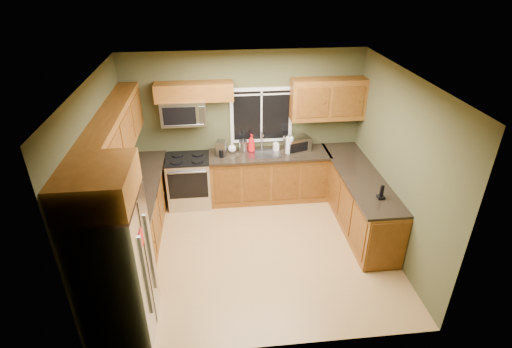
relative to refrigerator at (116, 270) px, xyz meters
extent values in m
plane|color=#AB814B|center=(1.74, 1.30, -0.90)|extent=(4.20, 4.20, 0.00)
plane|color=white|center=(1.74, 1.30, 1.80)|extent=(4.20, 4.20, 0.00)
plane|color=#47492C|center=(1.74, 3.10, 0.45)|extent=(4.20, 0.00, 4.20)
plane|color=#47492C|center=(1.74, -0.50, 0.45)|extent=(4.20, 0.00, 4.20)
plane|color=#47492C|center=(-0.36, 1.30, 0.45)|extent=(0.00, 3.60, 3.60)
plane|color=#47492C|center=(3.84, 1.30, 0.45)|extent=(0.00, 3.60, 3.60)
cube|color=white|center=(2.04, 3.09, 0.65)|extent=(1.12, 0.03, 1.02)
cube|color=black|center=(2.04, 3.08, 0.65)|extent=(1.00, 0.01, 0.90)
cube|color=white|center=(2.04, 3.07, 0.65)|extent=(0.03, 0.01, 0.90)
cube|color=white|center=(2.04, 3.07, 1.04)|extent=(1.00, 0.01, 0.03)
cube|color=brown|center=(-0.06, 1.78, -0.45)|extent=(0.60, 2.65, 0.90)
cube|color=black|center=(-0.04, 1.78, 0.02)|extent=(0.65, 2.65, 0.04)
cube|color=brown|center=(2.15, 2.80, -0.45)|extent=(2.17, 0.60, 0.90)
cube|color=black|center=(2.15, 2.78, 0.02)|extent=(2.17, 0.65, 0.04)
cube|color=brown|center=(3.54, 1.85, -0.45)|extent=(0.60, 2.50, 0.90)
cube|color=brown|center=(3.54, 0.59, -0.45)|extent=(0.56, 0.02, 0.82)
cube|color=black|center=(3.51, 1.85, 0.02)|extent=(0.65, 2.50, 0.04)
cube|color=brown|center=(-0.20, 1.78, 0.96)|extent=(0.33, 2.65, 0.72)
cube|color=brown|center=(0.89, 2.94, 1.17)|extent=(1.30, 0.33, 0.30)
cube|color=brown|center=(3.19, 2.94, 0.96)|extent=(1.30, 0.33, 0.72)
cube|color=brown|center=(0.00, 0.00, 1.13)|extent=(0.72, 0.90, 0.38)
cube|color=#B7B7BC|center=(0.00, 0.00, 0.00)|extent=(0.72, 0.90, 1.80)
cube|color=slate|center=(0.37, -0.20, 0.05)|extent=(0.03, 0.04, 1.10)
cube|color=slate|center=(0.37, 0.20, 0.05)|extent=(0.03, 0.04, 1.10)
cube|color=black|center=(0.36, 0.00, 0.00)|extent=(0.01, 0.02, 1.78)
cube|color=red|center=(0.37, -0.10, 0.50)|extent=(0.01, 0.14, 0.20)
cube|color=#B7B7BC|center=(0.69, 2.78, -0.45)|extent=(0.76, 0.65, 0.90)
cube|color=black|center=(0.69, 2.78, 0.00)|extent=(0.76, 0.64, 0.03)
cube|color=black|center=(0.69, 2.45, -0.35)|extent=(0.68, 0.02, 0.50)
cylinder|color=slate|center=(0.69, 2.43, -0.08)|extent=(0.64, 0.04, 0.04)
cylinder|color=black|center=(0.51, 2.64, 0.03)|extent=(0.20, 0.20, 0.01)
cylinder|color=black|center=(0.87, 2.64, 0.03)|extent=(0.20, 0.20, 0.01)
cylinder|color=black|center=(0.51, 2.92, 0.03)|extent=(0.20, 0.20, 0.01)
cylinder|color=black|center=(0.87, 2.92, 0.03)|extent=(0.20, 0.20, 0.01)
cube|color=#B7B7BC|center=(0.69, 2.91, 0.83)|extent=(0.76, 0.38, 0.42)
cube|color=black|center=(0.63, 2.72, 0.83)|extent=(0.54, 0.01, 0.30)
cube|color=slate|center=(1.00, 2.72, 0.83)|extent=(0.10, 0.01, 0.30)
cylinder|color=slate|center=(0.69, 2.70, 0.67)|extent=(0.66, 0.02, 0.02)
cube|color=slate|center=(2.04, 2.78, 0.03)|extent=(0.60, 0.42, 0.02)
cylinder|color=#B7B7BC|center=(2.04, 2.98, 0.21)|extent=(0.03, 0.03, 0.34)
cylinder|color=#B7B7BC|center=(2.04, 2.90, 0.37)|extent=(0.03, 0.18, 0.03)
cube|color=#B7B7BC|center=(2.67, 2.85, 0.17)|extent=(0.50, 0.43, 0.26)
cube|color=black|center=(2.67, 2.69, 0.17)|extent=(0.34, 0.12, 0.18)
cube|color=slate|center=(1.30, 2.79, 0.17)|extent=(0.19, 0.22, 0.27)
cylinder|color=black|center=(1.30, 2.72, 0.11)|extent=(0.11, 0.11, 0.14)
cylinder|color=#B7B7BC|center=(1.69, 2.89, 0.15)|extent=(0.17, 0.17, 0.22)
cone|color=black|center=(1.69, 2.89, 0.28)|extent=(0.11, 0.11, 0.06)
cylinder|color=white|center=(2.51, 2.76, 0.19)|extent=(0.15, 0.15, 0.30)
cylinder|color=slate|center=(2.51, 2.76, 0.35)|extent=(0.03, 0.03, 0.04)
imported|color=red|center=(1.84, 2.90, 0.20)|extent=(0.16, 0.16, 0.32)
imported|color=white|center=(2.29, 2.90, 0.14)|extent=(0.11, 0.11, 0.20)
imported|color=white|center=(1.49, 2.91, 0.13)|extent=(0.17, 0.17, 0.19)
cube|color=black|center=(3.56, 1.10, 0.06)|extent=(0.10, 0.10, 0.04)
cube|color=black|center=(3.56, 1.10, 0.17)|extent=(0.05, 0.03, 0.17)
camera|label=1|loc=(1.23, -3.62, 3.15)|focal=28.00mm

